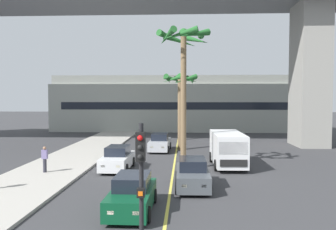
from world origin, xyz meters
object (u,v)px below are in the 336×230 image
object	(u,v)px
car_queue_fourth	(192,174)
palm_tree_far_median	(180,90)
pedestrian_far_along	(45,159)
delivery_van	(228,148)
car_queue_third	(160,143)
palm_tree_mid_median	(184,55)
car_queue_second	(132,195)
car_queue_front	(118,159)
palm_tree_near_median	(185,88)
traffic_light_median_near	(141,180)

from	to	relation	value
car_queue_fourth	palm_tree_far_median	xyz separation A→B (m)	(-0.83, 13.25, 4.74)
car_queue_fourth	pedestrian_far_along	bearing A→B (deg)	163.50
delivery_van	palm_tree_far_median	xyz separation A→B (m)	(-3.41, 7.44, 4.18)
pedestrian_far_along	car_queue_third	bearing A→B (deg)	56.56
palm_tree_mid_median	pedestrian_far_along	xyz separation A→B (m)	(-8.68, -1.80, -6.59)
car_queue_second	car_queue_front	bearing A→B (deg)	104.95
car_queue_second	delivery_van	size ratio (longest dim) A/B	0.78
delivery_van	palm_tree_near_median	bearing A→B (deg)	101.15
car_queue_fourth	traffic_light_median_near	size ratio (longest dim) A/B	0.98
palm_tree_mid_median	car_queue_third	bearing A→B (deg)	104.97
car_queue_front	car_queue_third	world-z (taller)	same
palm_tree_mid_median	car_queue_front	bearing A→B (deg)	-179.10
delivery_van	palm_tree_far_median	size ratio (longest dim) A/B	0.75
car_queue_second	palm_tree_near_median	size ratio (longest dim) A/B	0.56
palm_tree_near_median	delivery_van	bearing A→B (deg)	-78.85
car_queue_third	car_queue_fourth	bearing A→B (deg)	-78.11
car_queue_third	pedestrian_far_along	size ratio (longest dim) A/B	2.56
palm_tree_mid_median	pedestrian_far_along	bearing A→B (deg)	-168.27
traffic_light_median_near	pedestrian_far_along	size ratio (longest dim) A/B	2.59
palm_tree_far_median	palm_tree_mid_median	bearing A→B (deg)	-87.80
car_queue_second	traffic_light_median_near	bearing A→B (deg)	-79.00
car_queue_third	car_queue_front	bearing A→B (deg)	-105.47
delivery_van	car_queue_third	bearing A→B (deg)	127.69
pedestrian_far_along	traffic_light_median_near	bearing A→B (deg)	-58.29
palm_tree_far_median	car_queue_front	bearing A→B (deg)	-114.82
car_queue_second	delivery_van	bearing A→B (deg)	61.90
car_queue_fourth	delivery_van	world-z (taller)	delivery_van
car_queue_third	palm_tree_far_median	size ratio (longest dim) A/B	0.59
car_queue_front	palm_tree_far_median	bearing A→B (deg)	65.18
car_queue_front	palm_tree_far_median	distance (m)	10.80
car_queue_front	car_queue_second	world-z (taller)	same
traffic_light_median_near	palm_tree_mid_median	size ratio (longest dim) A/B	0.45
car_queue_front	delivery_van	distance (m)	7.63
palm_tree_mid_median	palm_tree_far_median	size ratio (longest dim) A/B	1.33
car_queue_second	pedestrian_far_along	bearing A→B (deg)	134.23
traffic_light_median_near	palm_tree_far_median	xyz separation A→B (m)	(0.73, 22.86, 2.75)
car_queue_second	traffic_light_median_near	xyz separation A→B (m)	(1.09, -5.62, 1.99)
palm_tree_near_median	palm_tree_far_median	world-z (taller)	palm_tree_near_median
car_queue_second	palm_tree_far_median	bearing A→B (deg)	83.96
car_queue_second	palm_tree_near_median	distance (m)	25.52
delivery_van	palm_tree_near_median	distance (m)	16.06
car_queue_front	delivery_van	xyz separation A→B (m)	(7.48, 1.37, 0.57)
car_queue_second	palm_tree_far_median	xyz separation A→B (m)	(1.82, 17.23, 4.74)
car_queue_front	car_queue_fourth	bearing A→B (deg)	-42.22
car_queue_fourth	palm_tree_near_median	size ratio (longest dim) A/B	0.56
car_queue_front	palm_tree_mid_median	bearing A→B (deg)	0.90
delivery_van	car_queue_front	bearing A→B (deg)	-169.61
car_queue_third	palm_tree_near_median	xyz separation A→B (m)	(2.25, 8.34, 5.12)
car_queue_fourth	pedestrian_far_along	distance (m)	9.57
delivery_van	traffic_light_median_near	world-z (taller)	traffic_light_median_near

